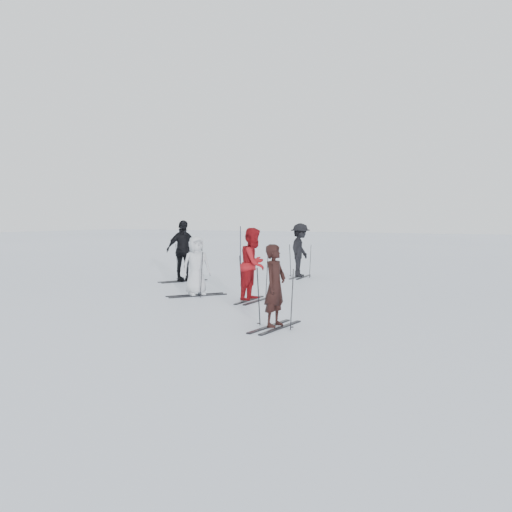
{
  "coord_description": "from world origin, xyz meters",
  "views": [
    {
      "loc": [
        8.25,
        -13.44,
        2.16
      ],
      "look_at": [
        0.0,
        1.0,
        1.0
      ],
      "focal_mm": 40.0,
      "sensor_mm": 36.0,
      "label": 1
    }
  ],
  "objects_px": {
    "skier_red": "(254,265)",
    "skier_grey": "(196,267)",
    "skier_uphill_left": "(183,251)",
    "piste_marker": "(240,245)",
    "skier_uphill_far": "(300,251)",
    "skier_near_dark": "(275,287)"
  },
  "relations": [
    {
      "from": "skier_red",
      "to": "skier_uphill_far",
      "type": "xyz_separation_m",
      "value": [
        -1.39,
        5.71,
        0.02
      ]
    },
    {
      "from": "skier_uphill_left",
      "to": "piste_marker",
      "type": "height_order",
      "value": "skier_uphill_left"
    },
    {
      "from": "skier_near_dark",
      "to": "piste_marker",
      "type": "bearing_deg",
      "value": 34.64
    },
    {
      "from": "skier_uphill_left",
      "to": "piste_marker",
      "type": "distance_m",
      "value": 7.1
    },
    {
      "from": "skier_near_dark",
      "to": "piste_marker",
      "type": "distance_m",
      "value": 14.82
    },
    {
      "from": "skier_grey",
      "to": "skier_red",
      "type": "bearing_deg",
      "value": -57.96
    },
    {
      "from": "skier_uphill_far",
      "to": "skier_near_dark",
      "type": "bearing_deg",
      "value": -166.72
    },
    {
      "from": "skier_red",
      "to": "skier_uphill_left",
      "type": "distance_m",
      "value": 4.99
    },
    {
      "from": "skier_near_dark",
      "to": "piste_marker",
      "type": "relative_size",
      "value": 0.93
    },
    {
      "from": "skier_grey",
      "to": "skier_uphill_left",
      "type": "relative_size",
      "value": 0.8
    },
    {
      "from": "piste_marker",
      "to": "skier_grey",
      "type": "bearing_deg",
      "value": -65.36
    },
    {
      "from": "skier_near_dark",
      "to": "skier_grey",
      "type": "xyz_separation_m",
      "value": [
        -3.94,
        2.89,
        0.0
      ]
    },
    {
      "from": "skier_grey",
      "to": "skier_uphill_left",
      "type": "xyz_separation_m",
      "value": [
        -2.41,
        2.58,
        0.2
      ]
    },
    {
      "from": "skier_uphill_far",
      "to": "skier_grey",
      "type": "bearing_deg",
      "value": 166.58
    },
    {
      "from": "skier_uphill_left",
      "to": "skier_near_dark",
      "type": "bearing_deg",
      "value": -106.86
    },
    {
      "from": "piste_marker",
      "to": "skier_red",
      "type": "bearing_deg",
      "value": -57.0
    },
    {
      "from": "skier_uphill_far",
      "to": "skier_uphill_left",
      "type": "bearing_deg",
      "value": 128.32
    },
    {
      "from": "skier_near_dark",
      "to": "skier_uphill_left",
      "type": "xyz_separation_m",
      "value": [
        -6.35,
        5.47,
        0.2
      ]
    },
    {
      "from": "skier_grey",
      "to": "skier_uphill_left",
      "type": "height_order",
      "value": "skier_uphill_left"
    },
    {
      "from": "skier_uphill_far",
      "to": "piste_marker",
      "type": "relative_size",
      "value": 1.1
    },
    {
      "from": "skier_red",
      "to": "skier_near_dark",
      "type": "bearing_deg",
      "value": -147.65
    },
    {
      "from": "skier_red",
      "to": "skier_grey",
      "type": "bearing_deg",
      "value": 84.08
    }
  ]
}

